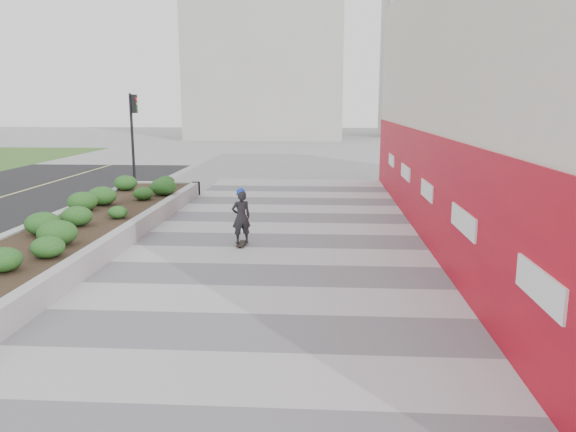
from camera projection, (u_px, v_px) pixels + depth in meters
name	position (u px, v px, depth m)	size (l,w,h in m)	color
ground	(237.00, 384.00, 7.73)	(160.00, 160.00, 0.00)	gray
walkway	(261.00, 306.00, 10.66)	(8.00, 36.00, 0.01)	#A8A8AD
building	(538.00, 96.00, 15.29)	(6.04, 24.08, 8.00)	beige
planter	(70.00, 233.00, 14.83)	(3.00, 18.00, 0.90)	#9E9EA0
traffic_signal_near	(133.00, 127.00, 24.73)	(0.33, 0.28, 4.20)	black
distant_bldg_north_l	(267.00, 43.00, 59.84)	(16.00, 12.00, 20.00)	#ADAAA3
distant_bldg_north_r	(448.00, 28.00, 63.11)	(14.00, 10.00, 24.00)	#ADAAA3
manhole_cover	(287.00, 307.00, 10.63)	(0.44, 0.44, 0.01)	#595654
skateboarder	(241.00, 217.00, 15.03)	(0.62, 0.73, 1.59)	beige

